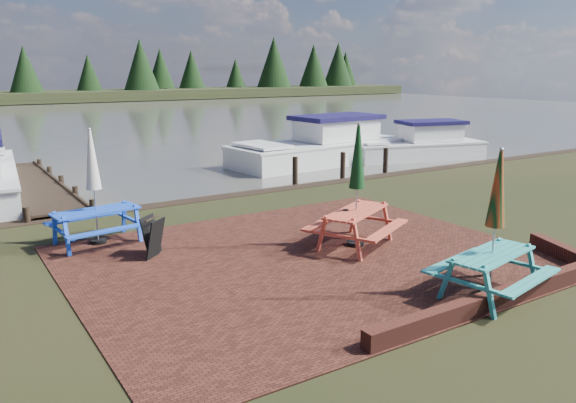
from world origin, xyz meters
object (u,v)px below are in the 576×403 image
(jetty, at_px, (33,185))
(boat_near, at_px, (323,148))
(picnic_table_red, at_px, (356,205))
(chalkboard, at_px, (153,237))
(picnic_table_blue, at_px, (95,205))
(picnic_table_teal, at_px, (493,246))
(boat_far, at_px, (419,147))

(jetty, xyz_separation_m, boat_near, (11.47, 0.09, 0.34))
(picnic_table_red, bearing_deg, boat_near, 30.64)
(chalkboard, xyz_separation_m, boat_near, (10.50, 8.57, 0.03))
(jetty, height_order, boat_near, boat_near)
(picnic_table_red, distance_m, chalkboard, 4.27)
(chalkboard, relative_size, boat_near, 0.10)
(picnic_table_blue, bearing_deg, boat_near, 25.06)
(chalkboard, height_order, jetty, chalkboard)
(picnic_table_teal, height_order, picnic_table_red, picnic_table_red)
(boat_near, bearing_deg, picnic_table_teal, 149.50)
(picnic_table_blue, distance_m, boat_far, 16.37)
(picnic_table_red, height_order, boat_near, picnic_table_red)
(picnic_table_teal, distance_m, chalkboard, 6.46)
(picnic_table_red, bearing_deg, jetty, 89.08)
(chalkboard, xyz_separation_m, jetty, (-0.97, 8.49, -0.31))
(chalkboard, height_order, boat_near, boat_near)
(picnic_table_teal, distance_m, boat_far, 16.06)
(picnic_table_red, xyz_separation_m, boat_far, (10.75, 8.76, -0.56))
(picnic_table_red, relative_size, boat_near, 0.32)
(picnic_table_red, relative_size, chalkboard, 3.22)
(picnic_table_red, xyz_separation_m, picnic_table_blue, (-4.63, 3.17, -0.04))
(picnic_table_red, height_order, picnic_table_blue, picnic_table_red)
(jetty, distance_m, boat_near, 11.47)
(picnic_table_red, relative_size, jetty, 0.29)
(boat_near, bearing_deg, jetty, 85.26)
(picnic_table_red, distance_m, boat_far, 13.88)
(picnic_table_red, bearing_deg, picnic_table_teal, -113.46)
(picnic_table_teal, bearing_deg, chalkboard, 118.19)
(picnic_table_teal, xyz_separation_m, boat_near, (6.42, 13.57, -0.42))
(picnic_table_teal, xyz_separation_m, jetty, (-5.05, 13.48, -0.75))
(chalkboard, bearing_deg, boat_near, -0.68)
(picnic_table_blue, bearing_deg, picnic_table_red, -41.56)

